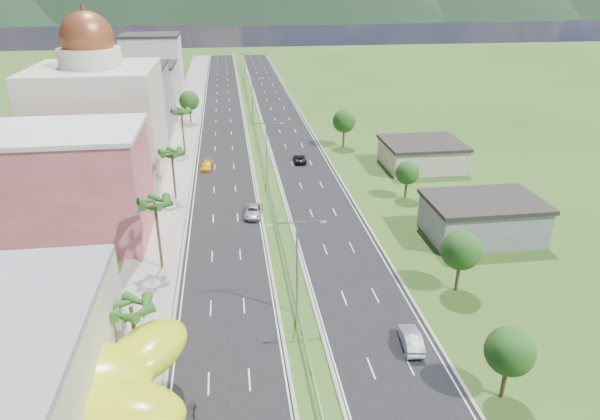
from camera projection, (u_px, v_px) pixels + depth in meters
name	position (u px, v px, depth m)	size (l,w,h in m)	color
ground	(311.00, 374.00, 49.11)	(500.00, 500.00, 0.00)	#2D5119
road_left	(223.00, 127.00, 129.85)	(11.00, 260.00, 0.04)	black
road_right	(285.00, 125.00, 131.72)	(11.00, 260.00, 0.04)	black
sidewalk_left	(184.00, 128.00, 128.65)	(7.00, 260.00, 0.12)	gray
median_guardrail	(259.00, 144.00, 114.20)	(0.10, 216.06, 0.76)	gray
streetlight_median_b	(297.00, 258.00, 55.48)	(6.04, 0.25, 11.00)	gray
streetlight_median_c	(266.00, 147.00, 91.78)	(6.04, 0.25, 11.00)	gray
streetlight_median_d	(252.00, 94.00, 132.62)	(6.04, 0.25, 11.00)	gray
streetlight_median_e	(245.00, 66.00, 173.46)	(6.04, 0.25, 11.00)	gray
lime_canopy	(63.00, 382.00, 40.98)	(18.00, 15.00, 7.40)	#C2D214
pink_shophouse	(69.00, 188.00, 71.65)	(20.00, 15.00, 15.00)	#BB4D54
domed_building	(99.00, 119.00, 90.98)	(20.00, 20.00, 28.70)	beige
midrise_grey	(130.00, 106.00, 115.14)	(16.00, 15.00, 16.00)	gray
midrise_beige	(144.00, 93.00, 135.71)	(16.00, 15.00, 13.00)	#BBAE9A
midrise_white	(153.00, 68.00, 155.58)	(16.00, 15.00, 18.00)	silver
shed_near	(482.00, 220.00, 74.29)	(15.00, 10.00, 5.00)	gray
shed_far	(422.00, 156.00, 101.89)	(14.00, 12.00, 4.40)	#BBAE9A
palm_tree_b	(131.00, 311.00, 46.16)	(3.60, 3.60, 8.10)	#47301C
palm_tree_c	(155.00, 205.00, 63.74)	(3.60, 3.60, 9.60)	#47301C
palm_tree_d	(172.00, 155.00, 84.99)	(3.60, 3.60, 8.60)	#47301C
palm_tree_e	(181.00, 113.00, 107.37)	(3.60, 3.60, 9.40)	#47301C
leafy_tree_lfar	(189.00, 101.00, 131.16)	(4.90, 4.90, 8.05)	#47301C
leafy_tree_ra	(510.00, 352.00, 44.66)	(4.20, 4.20, 6.90)	#47301C
leafy_tree_rb	(461.00, 250.00, 60.30)	(4.55, 4.55, 7.47)	#47301C
leafy_tree_rc	(407.00, 173.00, 86.41)	(3.85, 3.85, 6.33)	#47301C
leafy_tree_rd	(344.00, 121.00, 112.65)	(4.90, 4.90, 8.05)	#47301C
mountain_ridge	(299.00, 19.00, 465.00)	(860.00, 140.00, 90.00)	black
car_silver_mid_left	(254.00, 211.00, 81.21)	(2.51, 5.45, 1.52)	#A7ABAF
car_yellow_far_left	(207.00, 165.00, 101.17)	(2.11, 5.18, 1.50)	gold
car_silver_right	(411.00, 339.00, 52.48)	(1.74, 5.00, 1.65)	#B8BBC1
car_dark_far_right	(300.00, 159.00, 104.90)	(2.29, 4.97, 1.38)	black
motorcycle	(194.00, 407.00, 44.44)	(0.65, 2.14, 1.37)	black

